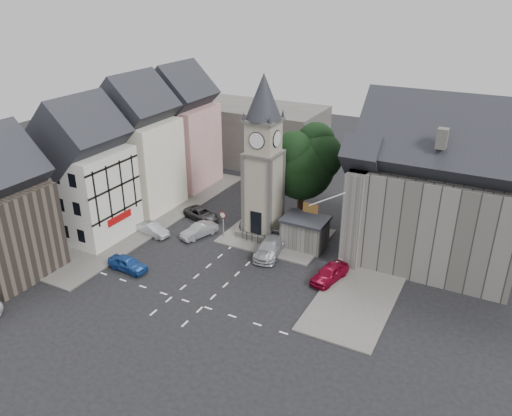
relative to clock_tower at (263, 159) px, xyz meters
The scene contains 23 objects.
ground 11.39m from the clock_tower, 90.00° to the right, with size 120.00×120.00×0.00m, color black.
pavement_west 15.00m from the clock_tower, behind, with size 6.00×30.00×0.14m, color #595651.
pavement_east 14.45m from the clock_tower, ahead, with size 6.00×26.00×0.14m, color #595651.
central_island 8.18m from the clock_tower, ahead, with size 10.00×8.00×0.16m, color #595651.
road_markings 15.74m from the clock_tower, 90.00° to the right, with size 20.00×8.00×0.01m, color silver.
clock_tower is the anchor object (origin of this frame).
stone_shelter 8.15m from the clock_tower, ahead, with size 4.30×3.30×3.08m.
town_tree 5.51m from the clock_tower, 68.23° to the left, with size 7.20×7.20×10.80m.
warning_sign_post 7.34m from the clock_tower, 141.37° to the right, with size 0.70×0.19×2.85m.
terrace_pink 17.51m from the clock_tower, 152.68° to the left, with size 8.10×7.60×12.80m.
terrace_cream 15.58m from the clock_tower, behind, with size 8.10×7.60×12.80m.
terrace_tudor 17.55m from the clock_tower, 152.73° to the right, with size 8.10×7.60×12.00m.
backdrop_west 23.69m from the clock_tower, 120.95° to the left, with size 20.00×10.00×8.00m, color #4C4944.
east_building 15.99m from the clock_tower, 10.92° to the left, with size 14.40×11.40×12.60m.
east_boundary_wall 12.15m from the clock_tower, 12.32° to the left, with size 0.40×16.00×0.90m, color #575550.
flagpole 9.01m from the clock_tower, 26.52° to the right, with size 3.68×0.10×2.74m.
car_west_blue 15.95m from the clock_tower, 122.13° to the right, with size 1.56×3.87×1.32m, color navy.
car_west_silver 13.53m from the clock_tower, 151.10° to the right, with size 1.30×3.72×1.23m, color #B1B4BA.
car_west_grey 10.61m from the clock_tower, behind, with size 2.04×4.42×1.23m, color #2D2D2F.
car_island_silver 9.91m from the clock_tower, 147.59° to the right, with size 1.39×3.99×1.32m, color #9DA0A6.
car_island_east 8.53m from the clock_tower, 54.40° to the right, with size 2.11×5.19×1.51m, color #ABAFB4.
car_east_red 12.80m from the clock_tower, 29.61° to the right, with size 1.72×4.26×1.45m, color maroon.
pedestrian 13.62m from the clock_tower, ahead, with size 0.70×0.46×1.92m, color #ABA28E.
Camera 1 is at (20.60, -32.75, 23.62)m, focal length 35.00 mm.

